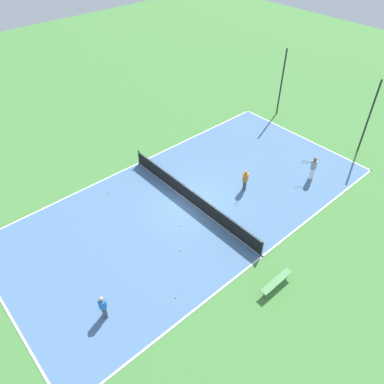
{
  "coord_description": "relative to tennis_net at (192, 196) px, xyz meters",
  "views": [
    {
      "loc": [
        12.47,
        -11.05,
        15.11
      ],
      "look_at": [
        0.0,
        0.0,
        0.9
      ],
      "focal_mm": 35.0,
      "sensor_mm": 36.0,
      "label": 1
    }
  ],
  "objects": [
    {
      "name": "player_center_orange",
      "position": [
        1.19,
        3.31,
        0.29
      ],
      "size": [
        0.79,
        0.96,
        1.45
      ],
      "rotation": [
        0.0,
        0.0,
        5.29
      ],
      "color": "#4C4C51",
      "rests_on": "court_surface"
    },
    {
      "name": "fence_post_back_left",
      "position": [
        -3.66,
        12.59,
        2.12
      ],
      "size": [
        0.12,
        0.12,
        5.35
      ],
      "color": "black",
      "rests_on": "ground_plane"
    },
    {
      "name": "player_baseline_gray",
      "position": [
        3.32,
        7.32,
        0.42
      ],
      "size": [
        0.93,
        0.85,
        1.65
      ],
      "rotation": [
        0.0,
        0.0,
        3.83
      ],
      "color": "white",
      "rests_on": "court_surface"
    },
    {
      "name": "bench",
      "position": [
        7.11,
        -0.95,
        -0.16
      ],
      "size": [
        0.36,
        2.0,
        0.45
      ],
      "rotation": [
        0.0,
        0.0,
        1.57
      ],
      "color": "#4C8C4C",
      "rests_on": "ground_plane"
    },
    {
      "name": "tennis_ball_left_sideline",
      "position": [
        2.38,
        -2.91,
        -0.49
      ],
      "size": [
        0.07,
        0.07,
        0.07
      ],
      "primitive_type": "sphere",
      "color": "#CCE033",
      "rests_on": "court_surface"
    },
    {
      "name": "tennis_ball_right_alley",
      "position": [
        1.0,
        -1.71,
        -0.49
      ],
      "size": [
        0.07,
        0.07,
        0.07
      ],
      "primitive_type": "sphere",
      "color": "#CCE033",
      "rests_on": "court_surface"
    },
    {
      "name": "ground_plane",
      "position": [
        0.0,
        0.0,
        -0.55
      ],
      "size": [
        80.0,
        80.0,
        0.0
      ],
      "primitive_type": "plane",
      "color": "#47843D"
    },
    {
      "name": "player_near_blue",
      "position": [
        3.04,
        -7.88,
        0.24
      ],
      "size": [
        0.47,
        0.47,
        1.37
      ],
      "rotation": [
        0.0,
        0.0,
        2.75
      ],
      "color": "#4C4C51",
      "rests_on": "court_surface"
    },
    {
      "name": "tennis_ball_near_net",
      "position": [
        4.43,
        -4.92,
        -0.49
      ],
      "size": [
        0.07,
        0.07,
        0.07
      ],
      "primitive_type": "sphere",
      "color": "#CCE033",
      "rests_on": "court_surface"
    },
    {
      "name": "tennis_net",
      "position": [
        0.0,
        0.0,
        0.0
      ],
      "size": [
        10.86,
        0.1,
        1.04
      ],
      "color": "black",
      "rests_on": "court_surface"
    },
    {
      "name": "court_surface",
      "position": [
        0.0,
        0.0,
        -0.54
      ],
      "size": [
        11.06,
        22.3,
        0.02
      ],
      "color": "#4C729E",
      "rests_on": "ground_plane"
    },
    {
      "name": "tennis_ball_far_baseline",
      "position": [
        -4.18,
        -3.3,
        -0.49
      ],
      "size": [
        0.07,
        0.07,
        0.07
      ],
      "primitive_type": "sphere",
      "color": "#CCE033",
      "rests_on": "court_surface"
    },
    {
      "name": "fence_post_back_right",
      "position": [
        3.66,
        12.59,
        2.12
      ],
      "size": [
        0.12,
        0.12,
        5.35
      ],
      "color": "black",
      "rests_on": "ground_plane"
    }
  ]
}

